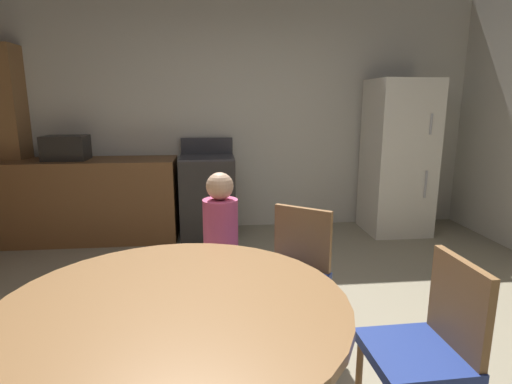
% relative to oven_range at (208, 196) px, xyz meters
% --- Properties ---
extents(ground_plane, '(14.00, 14.00, 0.00)m').
position_rel_oven_range_xyz_m(ground_plane, '(0.30, -2.48, -0.47)').
color(ground_plane, gray).
extents(wall_back, '(6.01, 0.12, 2.70)m').
position_rel_oven_range_xyz_m(wall_back, '(0.30, 0.40, 0.88)').
color(wall_back, beige).
rests_on(wall_back, ground).
extents(kitchen_counter, '(2.05, 0.60, 0.90)m').
position_rel_oven_range_xyz_m(kitchen_counter, '(-1.38, -0.00, -0.02)').
color(kitchen_counter, brown).
rests_on(kitchen_counter, ground).
extents(pantry_column, '(0.44, 0.36, 2.10)m').
position_rel_oven_range_xyz_m(pantry_column, '(-2.18, 0.18, 0.58)').
color(pantry_column, olive).
rests_on(pantry_column, ground).
extents(oven_range, '(0.60, 0.60, 1.10)m').
position_rel_oven_range_xyz_m(oven_range, '(0.00, 0.00, 0.00)').
color(oven_range, '#2D2B28').
rests_on(oven_range, ground).
extents(refrigerator, '(0.68, 0.68, 1.76)m').
position_rel_oven_range_xyz_m(refrigerator, '(2.19, -0.05, 0.41)').
color(refrigerator, silver).
rests_on(refrigerator, ground).
extents(microwave, '(0.44, 0.32, 0.26)m').
position_rel_oven_range_xyz_m(microwave, '(-1.49, -0.00, 0.56)').
color(microwave, black).
rests_on(microwave, kitchen_counter).
extents(dining_table, '(1.36, 1.36, 0.76)m').
position_rel_oven_range_xyz_m(dining_table, '(-0.09, -3.09, 0.15)').
color(dining_table, olive).
rests_on(dining_table, ground).
extents(chair_east, '(0.41, 0.41, 0.87)m').
position_rel_oven_range_xyz_m(chair_east, '(0.98, -3.06, 0.03)').
color(chair_east, olive).
rests_on(chair_east, ground).
extents(chair_northeast, '(0.56, 0.56, 0.87)m').
position_rel_oven_range_xyz_m(chair_northeast, '(0.55, -2.23, 0.03)').
color(chair_northeast, olive).
rests_on(chair_northeast, ground).
extents(person_child, '(0.26, 0.26, 1.09)m').
position_rel_oven_range_xyz_m(person_child, '(0.11, -2.08, 0.11)').
color(person_child, '#665B51').
rests_on(person_child, ground).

